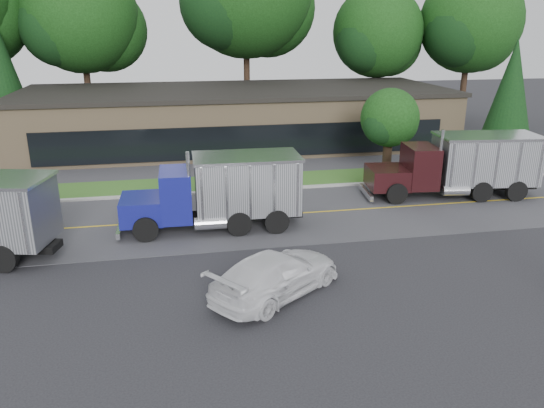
{
  "coord_description": "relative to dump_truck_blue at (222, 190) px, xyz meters",
  "views": [
    {
      "loc": [
        -3.01,
        -15.17,
        8.91
      ],
      "look_at": [
        0.92,
        5.48,
        1.8
      ],
      "focal_mm": 35.0,
      "sensor_mm": 36.0,
      "label": 1
    }
  ],
  "objects": [
    {
      "name": "ground",
      "position": [
        0.93,
        -7.82,
        -1.8
      ],
      "size": [
        140.0,
        140.0,
        0.0
      ],
      "primitive_type": "plane",
      "color": "#2F2F34",
      "rests_on": "ground"
    },
    {
      "name": "road",
      "position": [
        0.93,
        1.18,
        -1.8
      ],
      "size": [
        60.0,
        8.0,
        0.02
      ],
      "primitive_type": "cube",
      "color": "#4E4E53",
      "rests_on": "ground"
    },
    {
      "name": "center_line",
      "position": [
        0.93,
        1.18,
        -1.8
      ],
      "size": [
        60.0,
        0.12,
        0.01
      ],
      "primitive_type": "cube",
      "color": "gold",
      "rests_on": "ground"
    },
    {
      "name": "curb",
      "position": [
        0.93,
        5.38,
        -1.8
      ],
      "size": [
        60.0,
        0.3,
        0.12
      ],
      "primitive_type": "cube",
      "color": "#9E9E99",
      "rests_on": "ground"
    },
    {
      "name": "grass_verge",
      "position": [
        0.93,
        7.18,
        -1.8
      ],
      "size": [
        60.0,
        3.4,
        0.03
      ],
      "primitive_type": "cube",
      "color": "#2E6522",
      "rests_on": "ground"
    },
    {
      "name": "far_parking",
      "position": [
        0.93,
        12.18,
        -1.8
      ],
      "size": [
        60.0,
        7.0,
        0.02
      ],
      "primitive_type": "cube",
      "color": "#4E4E53",
      "rests_on": "ground"
    },
    {
      "name": "strip_mall",
      "position": [
        2.93,
        18.18,
        0.2
      ],
      "size": [
        32.0,
        12.0,
        4.0
      ],
      "primitive_type": "cube",
      "color": "#9A7F5E",
      "rests_on": "ground"
    },
    {
      "name": "tree_far_b",
      "position": [
        -8.91,
        26.3,
        7.44
      ],
      "size": [
        10.16,
        9.56,
        14.49
      ],
      "color": "#382619",
      "rests_on": "ground"
    },
    {
      "name": "tree_far_d",
      "position": [
        17.07,
        25.28,
        6.11
      ],
      "size": [
        8.69,
        8.18,
        12.4
      ],
      "color": "#382619",
      "rests_on": "ground"
    },
    {
      "name": "tree_far_e",
      "position": [
        25.08,
        23.29,
        6.97
      ],
      "size": [
        9.64,
        9.07,
        13.75
      ],
      "color": "#382619",
      "rests_on": "ground"
    },
    {
      "name": "evergreen_right",
      "position": [
        20.93,
        10.18,
        2.69
      ],
      "size": [
        3.6,
        3.6,
        8.18
      ],
      "color": "#382619",
      "rests_on": "ground"
    },
    {
      "name": "tree_verge",
      "position": [
        10.99,
        7.22,
        1.6
      ],
      "size": [
        3.76,
        3.54,
        5.36
      ],
      "color": "#382619",
      "rests_on": "ground"
    },
    {
      "name": "dump_truck_blue",
      "position": [
        0.0,
        0.0,
        0.0
      ],
      "size": [
        8.22,
        2.79,
        3.36
      ],
      "rotation": [
        0.0,
        0.0,
        3.12
      ],
      "color": "black",
      "rests_on": "ground"
    },
    {
      "name": "dump_truck_maroon",
      "position": [
        13.23,
        2.38,
        0.0
      ],
      "size": [
        9.36,
        3.6,
        3.36
      ],
      "rotation": [
        0.0,
        0.0,
        3.03
      ],
      "color": "black",
      "rests_on": "ground"
    },
    {
      "name": "rally_car",
      "position": [
        1.16,
        -6.78,
        -1.04
      ],
      "size": [
        5.49,
        4.89,
        1.53
      ],
      "primitive_type": "imported",
      "rotation": [
        0.0,
        0.0,
        2.22
      ],
      "color": "silver",
      "rests_on": "ground"
    }
  ]
}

